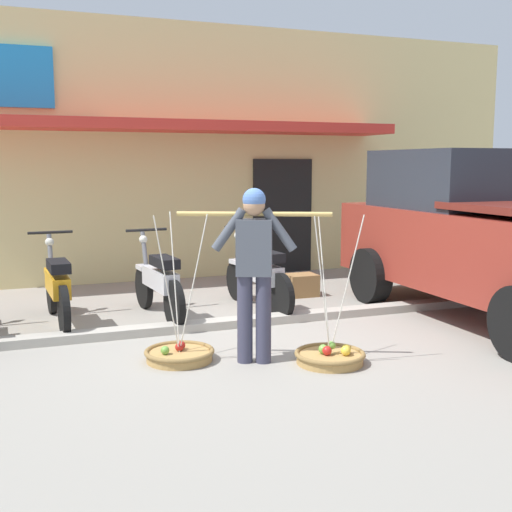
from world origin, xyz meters
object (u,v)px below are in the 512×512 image
at_px(wooden_crate, 301,285).
at_px(motorcycle_second_in_row, 57,288).
at_px(fruit_vendor, 254,263).
at_px(motorcycle_third_in_row, 159,283).
at_px(parked_truck, 493,236).
at_px(fruit_basket_left_side, 330,356).
at_px(motorcycle_end_of_row, 259,276).
at_px(fruit_basket_right_side, 179,354).

bearing_deg(wooden_crate, motorcycle_second_in_row, -171.55).
xyz_separation_m(fruit_vendor, wooden_crate, (1.76, 2.73, -0.82)).
xyz_separation_m(motorcycle_second_in_row, motorcycle_third_in_row, (1.20, -0.12, 0.00)).
height_order(motorcycle_third_in_row, parked_truck, parked_truck).
relative_size(fruit_vendor, fruit_basket_left_side, 1.17).
distance_m(motorcycle_third_in_row, motorcycle_end_of_row, 1.34).
bearing_deg(fruit_basket_left_side, motorcycle_third_in_row, 115.86).
distance_m(fruit_basket_right_side, motorcycle_end_of_row, 2.40).
bearing_deg(motorcycle_end_of_row, parked_truck, -29.11).
distance_m(fruit_basket_left_side, fruit_basket_right_side, 1.48).
bearing_deg(wooden_crate, fruit_basket_right_side, -135.02).
height_order(fruit_basket_right_side, motorcycle_end_of_row, fruit_basket_right_side).
bearing_deg(motorcycle_second_in_row, motorcycle_end_of_row, -2.41).
bearing_deg(motorcycle_end_of_row, motorcycle_third_in_row, -179.37).
relative_size(motorcycle_end_of_row, parked_truck, 0.38).
xyz_separation_m(motorcycle_third_in_row, parked_truck, (3.91, -1.41, 0.58)).
xyz_separation_m(fruit_basket_left_side, wooden_crate, (1.08, 3.03, 0.09)).
bearing_deg(fruit_basket_right_side, fruit_basket_left_side, -23.83).
bearing_deg(motorcycle_second_in_row, fruit_vendor, -52.69).
bearing_deg(motorcycle_second_in_row, parked_truck, -16.73).
relative_size(fruit_basket_left_side, wooden_crate, 3.30).
xyz_separation_m(fruit_basket_right_side, motorcycle_second_in_row, (-1.01, 1.92, 0.38)).
relative_size(fruit_basket_right_side, motorcycle_end_of_row, 0.80).
bearing_deg(motorcycle_second_in_row, motorcycle_third_in_row, -5.78).
bearing_deg(fruit_vendor, motorcycle_third_in_row, 103.01).
bearing_deg(wooden_crate, motorcycle_end_of_row, -145.46).
relative_size(motorcycle_second_in_row, motorcycle_third_in_row, 1.00).
bearing_deg(fruit_vendor, parked_truck, 11.22).
distance_m(fruit_basket_left_side, wooden_crate, 3.21).
bearing_deg(fruit_basket_right_side, wooden_crate, 44.98).
xyz_separation_m(motorcycle_third_in_row, motorcycle_end_of_row, (1.34, 0.01, 0.00)).
xyz_separation_m(fruit_basket_left_side, fruit_basket_right_side, (-1.35, 0.60, -0.00)).
height_order(fruit_basket_left_side, wooden_crate, fruit_basket_left_side).
bearing_deg(motorcycle_third_in_row, fruit_basket_left_side, -64.14).
bearing_deg(motorcycle_third_in_row, fruit_basket_right_side, -96.06).
xyz_separation_m(fruit_basket_left_side, motorcycle_third_in_row, (-1.16, 2.39, 0.38)).
height_order(fruit_basket_right_side, wooden_crate, fruit_basket_right_side).
distance_m(motorcycle_end_of_row, wooden_crate, 1.13).
relative_size(motorcycle_second_in_row, wooden_crate, 4.14).
bearing_deg(fruit_basket_left_side, fruit_vendor, 156.16).
relative_size(motorcycle_end_of_row, wooden_crate, 4.13).
xyz_separation_m(fruit_vendor, parked_truck, (3.42, 0.68, 0.06)).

